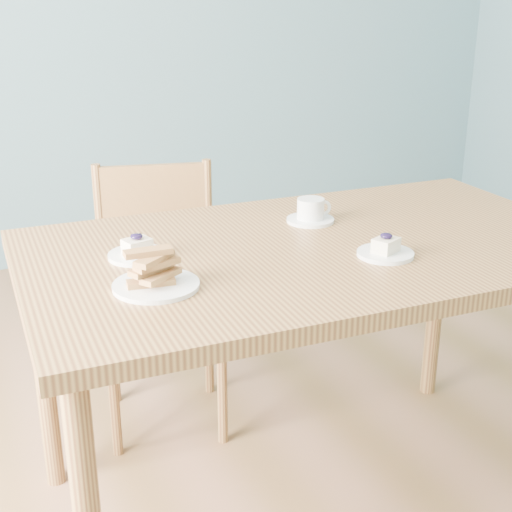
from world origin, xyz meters
TOP-DOWN VIEW (x-y plane):
  - room at (0.00, 0.00)m, footprint 5.01×5.01m
  - dining_table at (-0.13, 0.11)m, footprint 1.58×0.96m
  - dining_chair at (-0.38, 0.74)m, footprint 0.50×0.49m
  - cheesecake_plate_near at (-0.02, -0.05)m, footprint 0.14×0.14m
  - cheesecake_plate_far at (-0.60, 0.22)m, footprint 0.15×0.15m
  - coffee_cup at (-0.05, 0.28)m, footprint 0.14×0.14m
  - biscotti_plate at (-0.61, 0.01)m, footprint 0.20×0.20m

SIDE VIEW (x-z plane):
  - dining_chair at x=-0.38m, z-range 0.01..0.92m
  - dining_table at x=-0.13m, z-range 0.33..1.16m
  - cheesecake_plate_near at x=-0.02m, z-range 0.81..0.87m
  - cheesecake_plate_far at x=-0.60m, z-range 0.81..0.87m
  - coffee_cup at x=-0.05m, z-range 0.82..0.89m
  - biscotti_plate at x=-0.61m, z-range 0.81..0.90m
  - room at x=0.00m, z-range -0.01..2.71m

